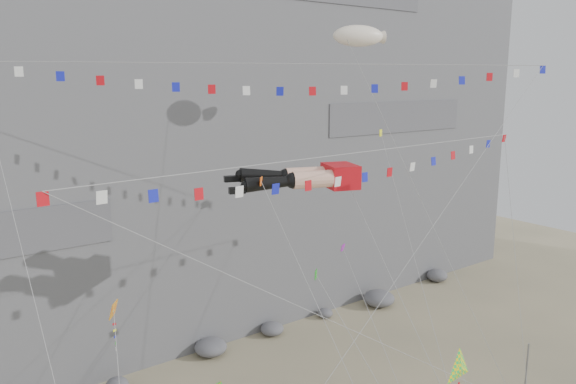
# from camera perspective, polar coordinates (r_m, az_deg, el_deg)

# --- Properties ---
(cliff) EXTENTS (80.00, 28.00, 50.00)m
(cliff) POSITION_cam_1_polar(r_m,az_deg,el_deg) (55.69, -16.30, 14.40)
(cliff) COLOR slate
(cliff) RESTS_ON ground
(talus_boulders) EXTENTS (60.00, 3.00, 1.20)m
(talus_boulders) POSITION_cam_1_polar(r_m,az_deg,el_deg) (46.87, -7.86, -15.39)
(talus_boulders) COLOR slate
(talus_boulders) RESTS_ON ground
(anchor_pole_right) EXTENTS (0.12, 0.12, 4.07)m
(anchor_pole_right) POSITION_cam_1_polar(r_m,az_deg,el_deg) (43.39, 23.05, -16.42)
(anchor_pole_right) COLOR gray
(anchor_pole_right) RESTS_ON ground
(legs_kite) EXTENTS (8.39, 16.50, 20.40)m
(legs_kite) POSITION_cam_1_polar(r_m,az_deg,el_deg) (34.54, 1.88, 1.46)
(legs_kite) COLOR red
(legs_kite) RESTS_ON ground
(flag_banner_upper) EXTENTS (33.32, 17.80, 29.94)m
(flag_banner_upper) POSITION_cam_1_polar(r_m,az_deg,el_deg) (35.45, 0.85, 12.86)
(flag_banner_upper) COLOR red
(flag_banner_upper) RESTS_ON ground
(flag_banner_lower) EXTENTS (33.13, 6.54, 21.72)m
(flag_banner_lower) POSITION_cam_1_polar(r_m,az_deg,el_deg) (31.42, 6.57, 3.89)
(flag_banner_lower) COLOR red
(flag_banner_lower) RESTS_ON ground
(harlequin_kite) EXTENTS (3.43, 9.08, 14.08)m
(harlequin_kite) POSITION_cam_1_polar(r_m,az_deg,el_deg) (27.49, -17.29, -11.49)
(harlequin_kite) COLOR red
(harlequin_kite) RESTS_ON ground
(delta_kite) EXTENTS (2.37, 5.28, 8.71)m
(delta_kite) POSITION_cam_1_polar(r_m,az_deg,el_deg) (32.00, 17.11, -16.82)
(delta_kite) COLOR yellow
(delta_kite) RESTS_ON ground
(blimp_windsock) EXTENTS (7.58, 12.21, 27.25)m
(blimp_windsock) POSITION_cam_1_polar(r_m,az_deg,el_deg) (40.60, 7.17, 15.39)
(blimp_windsock) COLOR #F5E4CA
(blimp_windsock) RESTS_ON ground
(small_kite_a) EXTENTS (1.57, 12.94, 20.01)m
(small_kite_a) POSITION_cam_1_polar(r_m,az_deg,el_deg) (32.39, -2.47, 0.48)
(small_kite_a) COLOR #F45C14
(small_kite_a) RESTS_ON ground
(small_kite_b) EXTENTS (3.69, 12.42, 16.13)m
(small_kite_b) POSITION_cam_1_polar(r_m,az_deg,el_deg) (37.73, 5.76, -6.05)
(small_kite_b) COLOR purple
(small_kite_b) RESTS_ON ground
(small_kite_c) EXTENTS (1.41, 11.65, 15.32)m
(small_kite_c) POSITION_cam_1_polar(r_m,az_deg,el_deg) (32.21, 3.05, -8.71)
(small_kite_c) COLOR #179B19
(small_kite_c) RESTS_ON ground
(small_kite_d) EXTENTS (8.04, 15.76, 24.48)m
(small_kite_d) POSITION_cam_1_polar(r_m,az_deg,el_deg) (41.39, 9.58, 5.29)
(small_kite_d) COLOR #FEFF15
(small_kite_d) RESTS_ON ground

